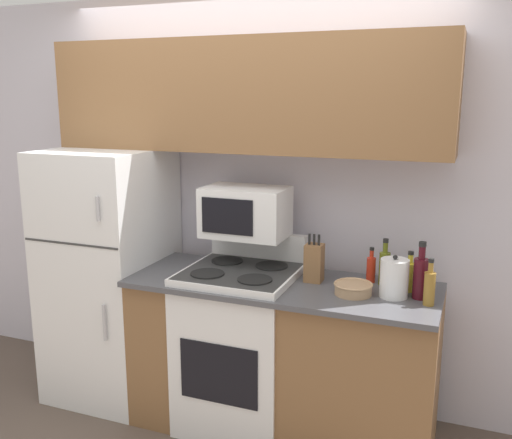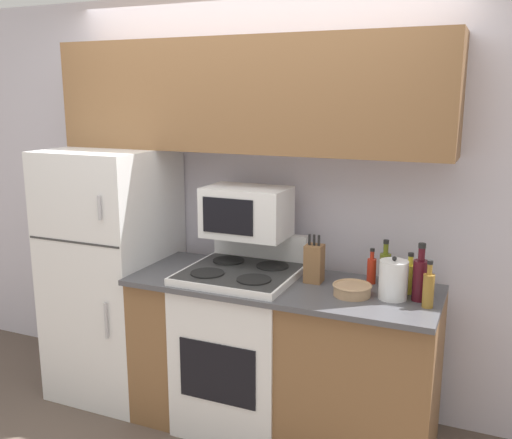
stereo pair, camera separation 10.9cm
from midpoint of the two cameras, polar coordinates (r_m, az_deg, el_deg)
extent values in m
cube|color=silver|center=(3.64, 1.09, 1.88)|extent=(8.00, 0.05, 2.55)
cube|color=brown|center=(3.39, 3.55, -13.81)|extent=(1.72, 0.62, 0.89)
cube|color=#4C4C51|center=(3.20, 3.54, -6.59)|extent=(1.72, 0.66, 0.03)
cube|color=white|center=(3.84, -13.25, -5.15)|extent=(0.68, 0.72, 1.61)
cube|color=#383838|center=(3.50, -16.93, -2.16)|extent=(0.66, 0.01, 0.01)
cylinder|color=#B7B7BC|center=(3.30, -14.50, 1.14)|extent=(0.02, 0.02, 0.14)
cylinder|color=#B7B7BC|center=(3.49, -13.90, -9.80)|extent=(0.02, 0.02, 0.22)
cube|color=brown|center=(3.40, -0.14, 12.29)|extent=(2.40, 0.34, 0.65)
cube|color=white|center=(3.45, -0.58, -12.67)|extent=(0.63, 0.62, 0.96)
cube|color=black|center=(3.21, -2.92, -15.13)|extent=(0.46, 0.01, 0.34)
cube|color=#2D2D2D|center=(3.28, -0.60, -5.18)|extent=(0.61, 0.59, 0.01)
cube|color=white|center=(3.51, 1.34, -2.52)|extent=(0.61, 0.06, 0.16)
cylinder|color=black|center=(3.22, -3.92, -5.37)|extent=(0.19, 0.19, 0.01)
cylinder|color=black|center=(3.10, 0.79, -6.02)|extent=(0.19, 0.19, 0.01)
cylinder|color=black|center=(3.45, -1.86, -4.11)|extent=(0.19, 0.19, 0.01)
cylinder|color=black|center=(3.34, 2.58, -4.66)|extent=(0.19, 0.19, 0.01)
cube|color=white|center=(3.34, 0.01, 0.77)|extent=(0.49, 0.31, 0.29)
cube|color=black|center=(3.22, -1.89, 0.33)|extent=(0.31, 0.01, 0.20)
cube|color=brown|center=(3.20, 6.81, -4.39)|extent=(0.10, 0.10, 0.21)
cylinder|color=black|center=(3.16, 6.35, -2.01)|extent=(0.01, 0.01, 0.06)
cylinder|color=black|center=(3.15, 6.82, -2.06)|extent=(0.01, 0.01, 0.06)
cylinder|color=black|center=(3.14, 7.29, -2.11)|extent=(0.01, 0.01, 0.06)
cylinder|color=tan|center=(3.04, 10.61, -6.99)|extent=(0.19, 0.19, 0.06)
torus|color=tan|center=(3.03, 10.63, -6.49)|extent=(0.20, 0.20, 0.01)
cylinder|color=gold|center=(3.13, 16.08, -5.75)|extent=(0.06, 0.06, 0.15)
cylinder|color=gold|center=(3.10, 16.19, -3.97)|extent=(0.03, 0.03, 0.05)
cylinder|color=black|center=(3.09, 16.23, -3.39)|extent=(0.03, 0.03, 0.02)
cylinder|color=olive|center=(2.95, 17.87, -6.82)|extent=(0.06, 0.06, 0.17)
cylinder|color=olive|center=(2.92, 18.01, -4.77)|extent=(0.03, 0.03, 0.05)
cylinder|color=black|center=(2.91, 18.06, -4.09)|extent=(0.03, 0.03, 0.02)
cylinder|color=#470F19|center=(3.03, 17.07, -5.87)|extent=(0.08, 0.08, 0.21)
cylinder|color=#470F19|center=(2.99, 17.24, -3.35)|extent=(0.03, 0.03, 0.07)
cylinder|color=black|center=(2.98, 17.29, -2.52)|extent=(0.04, 0.04, 0.02)
cylinder|color=black|center=(3.11, 17.64, -6.21)|extent=(0.05, 0.05, 0.13)
cylinder|color=black|center=(3.09, 17.74, -4.76)|extent=(0.02, 0.02, 0.04)
cylinder|color=black|center=(3.08, 17.77, -4.28)|extent=(0.03, 0.03, 0.01)
cylinder|color=#5B6619|center=(3.20, 13.71, -4.94)|extent=(0.06, 0.06, 0.18)
cylinder|color=#5B6619|center=(3.17, 13.82, -2.87)|extent=(0.03, 0.03, 0.06)
cylinder|color=black|center=(3.16, 13.86, -2.19)|extent=(0.03, 0.03, 0.02)
cylinder|color=red|center=(3.24, 12.42, -5.07)|extent=(0.05, 0.05, 0.14)
cylinder|color=red|center=(3.21, 12.50, -3.51)|extent=(0.02, 0.02, 0.04)
cylinder|color=black|center=(3.20, 12.52, -2.99)|extent=(0.02, 0.03, 0.02)
cylinder|color=white|center=(3.02, 14.58, -5.86)|extent=(0.15, 0.15, 0.20)
sphere|color=black|center=(2.98, 14.70, -3.81)|extent=(0.02, 0.02, 0.02)
camera|label=1|loc=(0.05, -89.01, 0.22)|focal=40.00mm
camera|label=2|loc=(0.05, 90.99, -0.22)|focal=40.00mm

